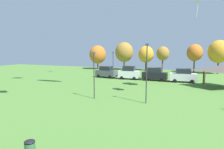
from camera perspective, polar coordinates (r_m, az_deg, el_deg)
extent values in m
ellipsoid|color=black|center=(12.07, -22.49, -17.33)|extent=(0.57, 0.57, 0.20)
cylinder|color=white|center=(36.14, 23.23, 16.84)|extent=(0.26, 0.39, 2.68)
cube|color=#4C5156|center=(41.96, -1.63, 0.39)|extent=(4.67, 2.34, 1.24)
cube|color=#1E232D|center=(41.85, -1.64, 1.82)|extent=(2.65, 1.94, 0.87)
cylinder|color=black|center=(40.57, -0.62, -0.73)|extent=(0.66, 0.30, 0.64)
cylinder|color=black|center=(42.11, 0.61, -0.44)|extent=(0.66, 0.30, 0.64)
cylinder|color=black|center=(42.03, -3.88, -0.47)|extent=(0.66, 0.30, 0.64)
cylinder|color=black|center=(43.52, -2.58, -0.20)|extent=(0.66, 0.30, 0.64)
cube|color=silver|center=(39.83, 4.85, 0.09)|extent=(4.18, 2.00, 1.37)
cube|color=#1E232D|center=(39.70, 4.87, 1.77)|extent=(2.34, 1.73, 0.96)
cylinder|color=black|center=(38.81, 6.35, -1.14)|extent=(0.65, 0.26, 0.64)
cylinder|color=black|center=(40.48, 6.87, -0.80)|extent=(0.65, 0.26, 0.64)
cylinder|color=black|center=(39.41, 2.76, -0.97)|extent=(0.65, 0.26, 0.64)
cylinder|color=black|center=(41.05, 3.42, -0.65)|extent=(0.65, 0.26, 0.64)
cube|color=black|center=(38.79, 12.11, -0.30)|extent=(4.67, 1.80, 1.28)
cube|color=#1E232D|center=(38.66, 12.15, 1.30)|extent=(2.58, 1.64, 0.90)
cylinder|color=black|center=(37.77, 13.98, -1.54)|extent=(0.64, 0.23, 0.64)
cylinder|color=black|center=(39.49, 14.38, -1.18)|extent=(0.64, 0.23, 0.64)
cylinder|color=black|center=(38.32, 9.72, -1.30)|extent=(0.64, 0.23, 0.64)
cylinder|color=black|center=(40.02, 10.30, -0.96)|extent=(0.64, 0.23, 0.64)
cube|color=silver|center=(38.28, 19.63, -0.66)|extent=(4.81, 2.36, 1.28)
cube|color=#1E232D|center=(38.15, 19.70, 0.96)|extent=(2.73, 1.96, 0.90)
cylinder|color=black|center=(37.61, 21.87, -1.88)|extent=(0.66, 0.30, 0.64)
cylinder|color=black|center=(39.39, 21.58, -1.48)|extent=(0.66, 0.30, 0.64)
cylinder|color=black|center=(37.39, 17.50, -1.75)|extent=(0.66, 0.30, 0.64)
cylinder|color=black|center=(39.18, 17.41, -1.35)|extent=(0.66, 0.30, 0.64)
cylinder|color=brown|center=(32.93, 24.93, -1.54)|extent=(0.20, 0.20, 2.60)
cylinder|color=brown|center=(36.93, 24.69, -0.64)|extent=(0.20, 0.20, 2.60)
pyramid|color=#564C47|center=(34.96, 29.29, 1.65)|extent=(6.85, 5.23, 1.00)
cylinder|color=#2D2D33|center=(21.95, 9.83, -0.15)|extent=(0.12, 0.12, 6.30)
cube|color=#4C4C51|center=(21.78, 10.01, 8.42)|extent=(0.36, 0.20, 0.24)
cylinder|color=#2D2D33|center=(40.79, 0.31, 2.53)|extent=(0.12, 0.12, 5.20)
cube|color=#4C4C51|center=(40.66, 0.31, 6.35)|extent=(0.36, 0.20, 0.24)
cylinder|color=#2D2D33|center=(23.92, -5.14, -0.59)|extent=(0.12, 0.12, 5.38)
cube|color=#4C4C51|center=(23.70, -5.22, 6.15)|extent=(0.36, 0.20, 0.24)
cylinder|color=brown|center=(60.41, -4.08, 2.76)|extent=(0.36, 0.36, 2.51)
ellipsoid|color=#BC6623|center=(60.25, -4.11, 5.71)|extent=(4.94, 4.94, 5.43)
cylinder|color=brown|center=(57.98, 3.47, 2.92)|extent=(0.36, 0.36, 3.20)
ellipsoid|color=olive|center=(57.82, 3.50, 6.41)|extent=(5.16, 5.16, 5.68)
cylinder|color=brown|center=(57.07, 9.62, 2.64)|extent=(0.36, 0.36, 2.95)
ellipsoid|color=gold|center=(56.91, 9.69, 5.71)|extent=(4.24, 4.24, 4.66)
cylinder|color=brown|center=(55.21, 14.21, 2.69)|extent=(0.36, 0.36, 3.57)
ellipsoid|color=olive|center=(55.06, 14.30, 5.86)|extent=(3.38, 3.38, 3.72)
cylinder|color=brown|center=(55.00, 22.39, 2.39)|extent=(0.36, 0.36, 3.64)
ellipsoid|color=#BC6623|center=(54.86, 22.55, 5.79)|extent=(3.88, 3.88, 4.27)
cylinder|color=brown|center=(54.51, 28.00, 1.98)|extent=(0.36, 0.36, 3.51)
ellipsoid|color=gold|center=(54.35, 28.23, 5.78)|extent=(4.98, 4.98, 5.48)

